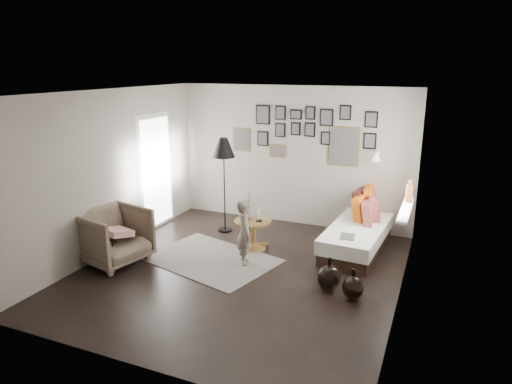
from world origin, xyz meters
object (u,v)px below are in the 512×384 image
at_px(child, 245,233).
at_px(magazine_basket, 106,252).
at_px(floor_lamp, 224,151).
at_px(vase, 249,211).
at_px(armchair, 113,236).
at_px(daybed, 358,232).
at_px(pedestal_table, 253,235).
at_px(demijohn_large, 329,278).
at_px(demijohn_small, 353,288).

bearing_deg(child, magazine_basket, 81.07).
distance_m(floor_lamp, child, 1.80).
bearing_deg(child, vase, -14.01).
bearing_deg(armchair, magazine_basket, 161.61).
relative_size(daybed, floor_lamp, 1.14).
bearing_deg(armchair, pedestal_table, -39.81).
distance_m(vase, magazine_basket, 2.33).
xyz_separation_m(pedestal_table, armchair, (-1.74, -1.34, 0.20)).
distance_m(demijohn_large, child, 1.48).
distance_m(vase, daybed, 1.84).
distance_m(magazine_basket, demijohn_large, 3.39).
xyz_separation_m(pedestal_table, demijohn_large, (1.53, -0.97, -0.04)).
relative_size(pedestal_table, demijohn_large, 1.31).
bearing_deg(armchair, daybed, -46.78).
distance_m(armchair, floor_lamp, 2.38).
bearing_deg(pedestal_table, daybed, 21.81).
distance_m(magazine_basket, demijohn_small, 3.72).
xyz_separation_m(magazine_basket, demijohn_large, (3.35, 0.50, -0.01)).
relative_size(daybed, demijohn_small, 4.59).
bearing_deg(floor_lamp, vase, -37.10).
xyz_separation_m(daybed, floor_lamp, (-2.41, -0.09, 1.20)).
height_order(demijohn_small, child, child).
bearing_deg(magazine_basket, armchair, 59.01).
relative_size(floor_lamp, demijohn_large, 3.65).
height_order(pedestal_table, demijohn_large, pedestal_table).
relative_size(magazine_basket, demijohn_large, 0.85).
bearing_deg(armchair, demijohn_large, -70.90).
xyz_separation_m(magazine_basket, demijohn_small, (3.70, 0.38, -0.03)).
xyz_separation_m(floor_lamp, demijohn_small, (2.68, -1.65, -1.33)).
distance_m(floor_lamp, magazine_basket, 2.61).
bearing_deg(child, floor_lamp, 5.79).
xyz_separation_m(daybed, magazine_basket, (-3.44, -2.11, -0.10)).
bearing_deg(magazine_basket, demijohn_small, 5.79).
distance_m(vase, child, 0.69).
distance_m(pedestal_table, daybed, 1.75).
xyz_separation_m(magazine_basket, child, (1.95, 0.84, 0.31)).
distance_m(armchair, demijohn_small, 3.64).
xyz_separation_m(daybed, child, (-1.49, -1.27, 0.21)).
xyz_separation_m(armchair, floor_lamp, (0.95, 1.90, 1.06)).
bearing_deg(pedestal_table, demijohn_large, -32.33).
relative_size(vase, child, 0.44).
bearing_deg(demijohn_large, vase, 148.45).
height_order(floor_lamp, demijohn_small, floor_lamp).
relative_size(armchair, demijohn_large, 1.98).
xyz_separation_m(vase, floor_lamp, (-0.71, 0.54, 0.86)).
relative_size(vase, daybed, 0.22).
height_order(magazine_basket, demijohn_large, demijohn_large).
bearing_deg(demijohn_large, child, 166.07).
relative_size(pedestal_table, demijohn_small, 1.44).
height_order(armchair, floor_lamp, floor_lamp).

